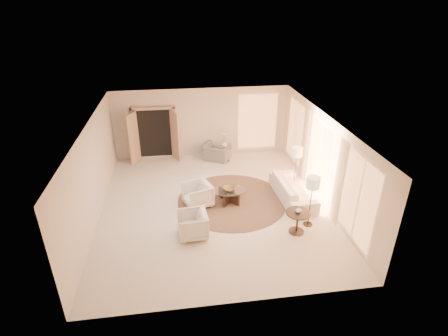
{
  "coord_description": "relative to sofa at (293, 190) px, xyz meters",
  "views": [
    {
      "loc": [
        -0.99,
        -9.43,
        6.04
      ],
      "look_at": [
        0.4,
        0.4,
        1.1
      ],
      "focal_mm": 28.0,
      "sensor_mm": 36.0,
      "label": 1
    }
  ],
  "objects": [
    {
      "name": "floor_lamp_far",
      "position": [
        0.01,
        -1.48,
        1.0
      ],
      "size": [
        0.38,
        0.38,
        1.57
      ],
      "rotation": [
        0.0,
        0.0,
        0.33
      ],
      "color": "black",
      "rests_on": "room"
    },
    {
      "name": "side_table",
      "position": [
        -1.79,
        3.23,
        0.03
      ],
      "size": [
        0.52,
        0.52,
        0.6
      ],
      "rotation": [
        0.0,
        0.0,
        0.41
      ],
      "color": "black",
      "rests_on": "room"
    },
    {
      "name": "armchair_left",
      "position": [
        -3.11,
        0.04,
        0.07
      ],
      "size": [
        0.97,
        1.0,
        0.82
      ],
      "primitive_type": "imported",
      "rotation": [
        0.0,
        0.0,
        -1.24
      ],
      "color": "white",
      "rests_on": "room"
    },
    {
      "name": "curtains_right",
      "position": [
        0.79,
        0.96,
        0.96
      ],
      "size": [
        0.06,
        5.2,
        2.6
      ],
      "primitive_type": null,
      "color": "beige",
      "rests_on": "room"
    },
    {
      "name": "french_doors",
      "position": [
        -4.51,
        3.78,
        0.73
      ],
      "size": [
        1.95,
        0.66,
        2.16
      ],
      "color": "tan",
      "rests_on": "room"
    },
    {
      "name": "room",
      "position": [
        -2.61,
        -0.04,
        1.06
      ],
      "size": [
        7.04,
        8.04,
        2.83
      ],
      "color": "beige",
      "rests_on": "ground"
    },
    {
      "name": "window_back_corner",
      "position": [
        -0.31,
        3.91,
        1.01
      ],
      "size": [
        1.7,
        0.1,
        2.4
      ],
      "primitive_type": null,
      "color": "#ED9A5F",
      "rests_on": "room"
    },
    {
      "name": "sofa",
      "position": [
        0.0,
        0.0,
        0.0
      ],
      "size": [
        1.0,
        2.35,
        0.68
      ],
      "primitive_type": "imported",
      "rotation": [
        0.0,
        0.0,
        1.61
      ],
      "color": "white",
      "rests_on": "room"
    },
    {
      "name": "bowl",
      "position": [
        -2.09,
        0.12,
        0.13
      ],
      "size": [
        0.46,
        0.46,
        0.09
      ],
      "primitive_type": "imported",
      "rotation": [
        0.0,
        0.0,
        0.41
      ],
      "color": "brown",
      "rests_on": "coffee_table"
    },
    {
      "name": "armchair_right",
      "position": [
        -3.35,
        -1.52,
        0.06
      ],
      "size": [
        0.78,
        0.83,
        0.8
      ],
      "primitive_type": "imported",
      "rotation": [
        0.0,
        0.0,
        -1.5
      ],
      "color": "white",
      "rests_on": "room"
    },
    {
      "name": "windows_right",
      "position": [
        0.84,
        0.06,
        1.01
      ],
      "size": [
        0.1,
        6.4,
        2.4
      ],
      "primitive_type": null,
      "color": "#ED9A5F",
      "rests_on": "room"
    },
    {
      "name": "side_vase",
      "position": [
        -1.79,
        3.23,
        0.37
      ],
      "size": [
        0.27,
        0.27,
        0.23
      ],
      "primitive_type": "imported",
      "rotation": [
        0.0,
        0.0,
        0.25
      ],
      "color": "white",
      "rests_on": "side_table"
    },
    {
      "name": "floor_lamp_near",
      "position": [
        0.28,
        0.69,
        0.96
      ],
      "size": [
        0.37,
        0.37,
        1.52
      ],
      "rotation": [
        0.0,
        0.0,
        -0.07
      ],
      "color": "black",
      "rests_on": "room"
    },
    {
      "name": "end_vase",
      "position": [
        -0.44,
        -1.76,
        0.39
      ],
      "size": [
        0.21,
        0.21,
        0.17
      ],
      "primitive_type": "imported",
      "rotation": [
        0.0,
        0.0,
        -0.35
      ],
      "color": "white",
      "rests_on": "end_table"
    },
    {
      "name": "coffee_table",
      "position": [
        -2.09,
        0.12,
        -0.07
      ],
      "size": [
        1.24,
        1.24,
        0.42
      ],
      "rotation": [
        0.0,
        0.0,
        0.08
      ],
      "color": "black",
      "rests_on": "room"
    },
    {
      "name": "accent_chair",
      "position": [
        -2.07,
        3.36,
        0.1
      ],
      "size": [
        1.18,
        1.03,
        0.87
      ],
      "primitive_type": "imported",
      "rotation": [
        0.0,
        0.0,
        2.67
      ],
      "color": "gray",
      "rests_on": "room"
    },
    {
      "name": "end_table",
      "position": [
        -0.44,
        -1.76,
        0.11
      ],
      "size": [
        0.69,
        0.69,
        0.65
      ],
      "rotation": [
        0.0,
        0.0,
        -0.27
      ],
      "color": "black",
      "rests_on": "room"
    },
    {
      "name": "area_rug",
      "position": [
        -1.97,
        0.16,
        -0.33
      ],
      "size": [
        4.69,
        4.69,
        0.01
      ],
      "primitive_type": "cylinder",
      "rotation": [
        0.0,
        0.0,
        -0.41
      ],
      "color": "#3B241A",
      "rests_on": "room"
    }
  ]
}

